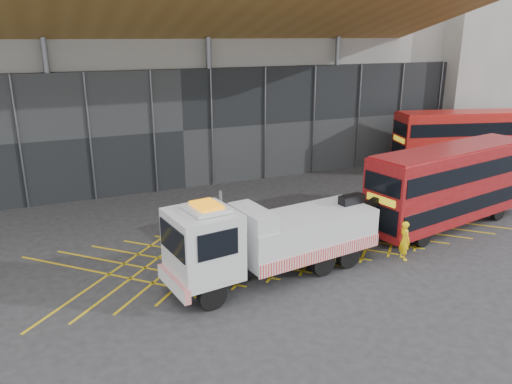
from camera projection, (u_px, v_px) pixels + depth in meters
name	position (u px, v px, depth m)	size (l,w,h in m)	color
ground_plane	(212.00, 256.00, 23.94)	(120.00, 120.00, 0.00)	#29282B
road_markings	(286.00, 242.00, 25.48)	(24.76, 7.16, 0.01)	gold
construction_building	(154.00, 51.00, 38.02)	(55.00, 23.97, 18.00)	gray
east_building	(474.00, 36.00, 47.22)	(15.00, 12.00, 20.00)	gray
recovery_truck	(269.00, 238.00, 21.34)	(11.47, 3.94, 3.97)	black
bus_towed	(450.00, 183.00, 27.01)	(11.19, 4.45, 4.45)	maroon
bus_second	(468.00, 138.00, 38.48)	(11.51, 5.44, 4.58)	#AD140F
worker	(405.00, 240.00, 23.34)	(0.69, 0.45, 1.89)	yellow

